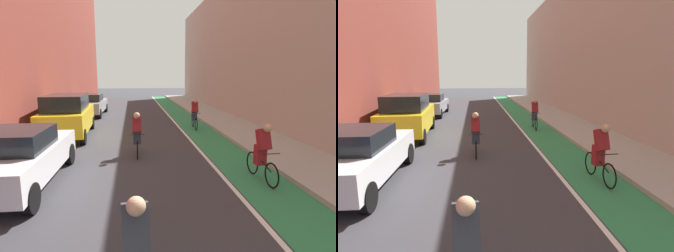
{
  "view_description": "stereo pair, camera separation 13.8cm",
  "coord_description": "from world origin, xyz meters",
  "views": [
    {
      "loc": [
        -0.07,
        2.99,
        2.88
      ],
      "look_at": [
        0.96,
        11.11,
        1.35
      ],
      "focal_mm": 29.56,
      "sensor_mm": 36.0,
      "label": 1
    },
    {
      "loc": [
        0.07,
        2.97,
        2.88
      ],
      "look_at": [
        0.96,
        11.11,
        1.35
      ],
      "focal_mm": 29.56,
      "sensor_mm": 36.0,
      "label": 2
    }
  ],
  "objects": [
    {
      "name": "ground_plane",
      "position": [
        0.0,
        16.55,
        0.0
      ],
      "size": [
        90.42,
        90.42,
        0.0
      ],
      "primitive_type": "plane",
      "color": "#38383D"
    },
    {
      "name": "bike_lane_paint",
      "position": [
        3.34,
        18.55,
        0.0
      ],
      "size": [
        1.6,
        41.1,
        0.0
      ],
      "primitive_type": "cube",
      "color": "#2D8451",
      "rests_on": "ground"
    },
    {
      "name": "lane_divider_stripe",
      "position": [
        2.44,
        18.55,
        0.0
      ],
      "size": [
        0.12,
        41.1,
        0.0
      ],
      "primitive_type": "cube",
      "color": "white",
      "rests_on": "ground"
    },
    {
      "name": "sidewalk_right",
      "position": [
        5.44,
        18.55,
        0.07
      ],
      "size": [
        2.61,
        41.1,
        0.14
      ],
      "primitive_type": "cube",
      "color": "#A8A59E",
      "rests_on": "ground"
    },
    {
      "name": "building_facade_right",
      "position": [
        7.95,
        20.55,
        4.85
      ],
      "size": [
        2.4,
        37.1,
        9.7
      ],
      "primitive_type": "cube",
      "color": "#B2ADA3",
      "rests_on": "ground"
    },
    {
      "name": "parked_sedan_white",
      "position": [
        -3.09,
        10.32,
        0.79
      ],
      "size": [
        2.08,
        4.44,
        1.53
      ],
      "color": "silver",
      "rests_on": "ground"
    },
    {
      "name": "parked_suv_yellow_cab",
      "position": [
        -3.08,
        16.15,
        1.02
      ],
      "size": [
        2.1,
        4.63,
        1.98
      ],
      "color": "yellow",
      "rests_on": "ground"
    },
    {
      "name": "parked_sedan_silver",
      "position": [
        -3.09,
        23.07,
        0.79
      ],
      "size": [
        2.07,
        4.51,
        1.53
      ],
      "color": "#9EA0A8",
      "rests_on": "ground"
    },
    {
      "name": "cyclist_lead",
      "position": [
        -0.08,
        6.0,
        0.84
      ],
      "size": [
        0.48,
        1.65,
        1.58
      ],
      "color": "black",
      "rests_on": "ground"
    },
    {
      "name": "cyclist_mid",
      "position": [
        3.39,
        9.86,
        0.81
      ],
      "size": [
        0.48,
        1.71,
        1.61
      ],
      "color": "black",
      "rests_on": "ground"
    },
    {
      "name": "cyclist_trailing",
      "position": [
        0.05,
        12.73,
        0.84
      ],
      "size": [
        0.48,
        1.67,
        1.59
      ],
      "color": "black",
      "rests_on": "ground"
    },
    {
      "name": "cyclist_far",
      "position": [
        3.2,
        17.35,
        0.81
      ],
      "size": [
        0.48,
        1.72,
        1.62
      ],
      "color": "black",
      "rests_on": "ground"
    }
  ]
}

